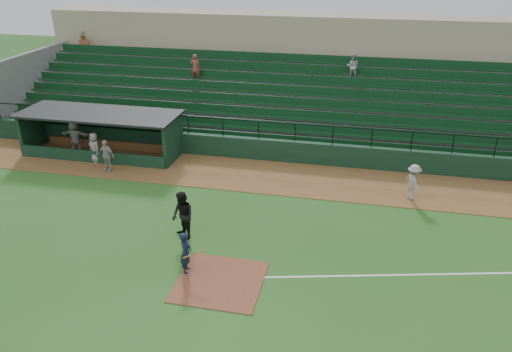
# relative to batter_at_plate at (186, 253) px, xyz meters

# --- Properties ---
(ground) EXTENTS (90.00, 90.00, 0.00)m
(ground) POSITION_rel_batter_at_plate_xyz_m (1.33, 0.67, -0.81)
(ground) COLOR #25571C
(ground) RESTS_ON ground
(warning_track) EXTENTS (40.00, 4.00, 0.03)m
(warning_track) POSITION_rel_batter_at_plate_xyz_m (1.33, 8.67, -0.80)
(warning_track) COLOR brown
(warning_track) RESTS_ON ground
(home_plate_dirt) EXTENTS (3.00, 3.00, 0.03)m
(home_plate_dirt) POSITION_rel_batter_at_plate_xyz_m (1.33, -0.33, -0.80)
(home_plate_dirt) COLOR brown
(home_plate_dirt) RESTS_ON ground
(foul_line) EXTENTS (17.49, 4.44, 0.01)m
(foul_line) POSITION_rel_batter_at_plate_xyz_m (9.33, 1.87, -0.81)
(foul_line) COLOR white
(foul_line) RESTS_ON ground
(stadium_structure) EXTENTS (38.00, 13.08, 6.40)m
(stadium_structure) POSITION_rel_batter_at_plate_xyz_m (1.33, 17.13, 1.49)
(stadium_structure) COLOR black
(stadium_structure) RESTS_ON ground
(dugout) EXTENTS (8.90, 3.20, 2.42)m
(dugout) POSITION_rel_batter_at_plate_xyz_m (-8.42, 10.23, 0.52)
(dugout) COLOR black
(dugout) RESTS_ON ground
(batter_at_plate) EXTENTS (1.04, 0.69, 1.62)m
(batter_at_plate) POSITION_rel_batter_at_plate_xyz_m (0.00, 0.00, 0.00)
(batter_at_plate) COLOR #101832
(batter_at_plate) RESTS_ON ground
(umpire) EXTENTS (1.24, 1.23, 2.02)m
(umpire) POSITION_rel_batter_at_plate_xyz_m (-0.89, 2.17, 0.20)
(umpire) COLOR black
(umpire) RESTS_ON ground
(runner) EXTENTS (1.05, 1.27, 1.71)m
(runner) POSITION_rel_batter_at_plate_xyz_m (8.30, 7.65, 0.07)
(runner) COLOR #9F9994
(runner) RESTS_ON warning_track
(dugout_player_a) EXTENTS (1.07, 0.62, 1.71)m
(dugout_player_a) POSITION_rel_batter_at_plate_xyz_m (-7.03, 7.58, 0.07)
(dugout_player_a) COLOR #ACA6A1
(dugout_player_a) RESTS_ON warning_track
(dugout_player_b) EXTENTS (0.98, 0.89, 1.67)m
(dugout_player_b) POSITION_rel_batter_at_plate_xyz_m (-8.21, 8.53, 0.06)
(dugout_player_b) COLOR gray
(dugout_player_b) RESTS_ON warning_track
(dugout_player_c) EXTENTS (1.85, 0.67, 1.96)m
(dugout_player_c) POSITION_rel_batter_at_plate_xyz_m (-9.96, 9.56, 0.20)
(dugout_player_c) COLOR #A8A39D
(dugout_player_c) RESTS_ON warning_track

